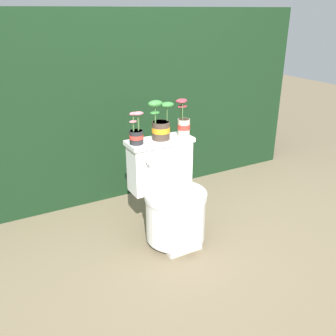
# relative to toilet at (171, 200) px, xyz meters

# --- Properties ---
(ground_plane) EXTENTS (12.00, 12.00, 0.00)m
(ground_plane) POSITION_rel_toilet_xyz_m (-0.00, -0.05, -0.30)
(ground_plane) COLOR #75664C
(hedge_backdrop) EXTENTS (3.41, 0.92, 1.52)m
(hedge_backdrop) POSITION_rel_toilet_xyz_m (-0.00, 1.24, 0.46)
(hedge_backdrop) COLOR black
(hedge_backdrop) RESTS_ON ground
(toilet) EXTENTS (0.46, 0.53, 0.69)m
(toilet) POSITION_rel_toilet_xyz_m (0.00, 0.00, 0.00)
(toilet) COLOR silver
(toilet) RESTS_ON ground
(potted_plant_left) EXTENTS (0.11, 0.09, 0.22)m
(potted_plant_left) POSITION_rel_toilet_xyz_m (-0.18, 0.14, 0.47)
(potted_plant_left) COLOR #262628
(potted_plant_left) RESTS_ON toilet
(potted_plant_midleft) EXTENTS (0.19, 0.12, 0.27)m
(potted_plant_midleft) POSITION_rel_toilet_xyz_m (0.00, 0.15, 0.49)
(potted_plant_midleft) COLOR #47382D
(potted_plant_midleft) RESTS_ON toilet
(potted_plant_middle) EXTENTS (0.09, 0.11, 0.25)m
(potted_plant_middle) POSITION_rel_toilet_xyz_m (0.18, 0.15, 0.48)
(potted_plant_middle) COLOR beige
(potted_plant_middle) RESTS_ON toilet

